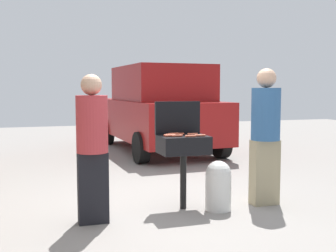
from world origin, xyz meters
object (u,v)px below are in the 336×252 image
hot_dog_0 (190,136)px  hot_dog_2 (169,135)px  hot_dog_4 (193,134)px  hot_dog_7 (179,134)px  hot_dog_5 (171,134)px  parked_minivan (159,108)px  hot_dog_3 (170,136)px  propane_tank (218,184)px  hot_dog_8 (200,135)px  hot_dog_6 (177,136)px  person_right (265,131)px  person_left (92,143)px  bbq_grill (183,147)px  hot_dog_1 (173,134)px

hot_dog_0 → hot_dog_2: size_ratio=1.00×
hot_dog_4 → hot_dog_7: bearing=155.8°
hot_dog_5 → parked_minivan: (1.22, 4.67, 0.09)m
hot_dog_3 → hot_dog_4: (0.32, 0.08, 0.00)m
hot_dog_2 → hot_dog_4: 0.32m
hot_dog_5 → propane_tank: bearing=-26.2°
hot_dog_0 → parked_minivan: size_ratio=0.03×
hot_dog_8 → hot_dog_2: bearing=158.9°
hot_dog_0 → hot_dog_7: bearing=101.0°
hot_dog_0 → propane_tank: bearing=-4.4°
hot_dog_3 → hot_dog_7: (0.17, 0.15, 0.00)m
hot_dog_0 → hot_dog_3: 0.25m
hot_dog_5 → propane_tank: hot_dog_5 is taller
hot_dog_3 → hot_dog_6: same height
hot_dog_6 → propane_tank: 0.80m
hot_dog_4 → hot_dog_6: size_ratio=1.00×
hot_dog_7 → person_right: person_right is taller
hot_dog_4 → hot_dog_8: 0.17m
hot_dog_2 → hot_dog_0: bearing=-37.2°
hot_dog_6 → propane_tank: hot_dog_6 is taller
hot_dog_8 → hot_dog_3: bearing=165.8°
person_left → hot_dog_7: bearing=0.8°
hot_dog_4 → hot_dog_5: same height
hot_dog_6 → hot_dog_8: 0.28m
hot_dog_6 → hot_dog_4: bearing=24.0°
bbq_grill → hot_dog_8: hot_dog_8 is taller
bbq_grill → person_left: 1.17m
hot_dog_6 → person_left: 1.05m
person_left → hot_dog_2: bearing=-2.2°
hot_dog_8 → parked_minivan: size_ratio=0.03×
hot_dog_0 → hot_dog_4: same height
hot_dog_8 → hot_dog_7: bearing=128.6°
hot_dog_0 → hot_dog_7: size_ratio=1.00×
propane_tank → person_left: (-1.54, -0.02, 0.58)m
hot_dog_5 → parked_minivan: 4.83m
hot_dog_4 → parked_minivan: 4.80m
hot_dog_1 → person_right: (1.16, -0.27, 0.02)m
hot_dog_6 → parked_minivan: parked_minivan is taller
hot_dog_1 → hot_dog_4: size_ratio=1.00×
bbq_grill → hot_dog_0: size_ratio=7.08×
hot_dog_7 → hot_dog_1: bearing=155.5°
person_left → hot_dog_3: bearing=-5.0°
hot_dog_5 → hot_dog_7: 0.12m
hot_dog_7 → hot_dog_0: bearing=-79.0°
hot_dog_2 → propane_tank: hot_dog_2 is taller
person_left → person_right: person_right is taller
hot_dog_4 → hot_dog_0: bearing=-117.8°
hot_dog_5 → hot_dog_6: 0.15m
hot_dog_2 → parked_minivan: (1.27, 4.74, 0.09)m
hot_dog_4 → hot_dog_8: (0.03, -0.17, 0.00)m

